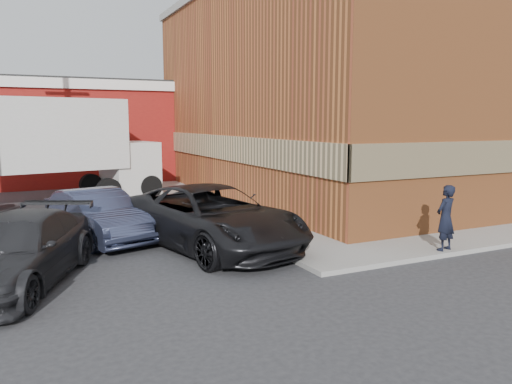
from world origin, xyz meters
name	(u,v)px	position (x,y,z in m)	size (l,w,h in m)	color
ground	(299,255)	(0.00, 0.00, 0.00)	(90.00, 90.00, 0.00)	#28282B
brick_building	(359,94)	(8.50, 9.00, 4.68)	(14.25, 18.25, 9.36)	#AB5B2C
sidewalk_west	(203,201)	(0.60, 9.00, 0.06)	(1.80, 18.00, 0.12)	gray
warehouse	(23,132)	(-6.00, 20.00, 2.81)	(16.30, 8.30, 5.60)	maroon
man	(446,218)	(3.37, -1.55, 0.96)	(0.61, 0.40, 1.68)	black
sedan	(98,216)	(-4.38, 3.85, 0.73)	(1.54, 4.42, 1.46)	#2F354F
suv_a	(211,217)	(-1.75, 1.65, 0.84)	(2.79, 6.05, 1.68)	black
suv_b	(17,251)	(-6.47, 0.50, 0.73)	(2.04, 5.02, 1.46)	#272729
box_truck	(59,143)	(-4.75, 11.66, 2.49)	(9.07, 4.23, 4.31)	silver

